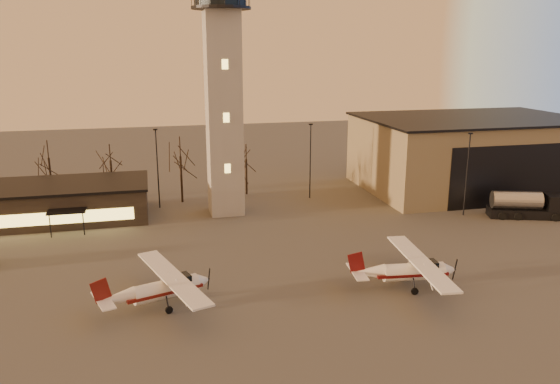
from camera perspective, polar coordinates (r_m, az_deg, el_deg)
The scene contains 9 objects.
ground at distance 40.86m, azimuth 0.56°, elevation -14.15°, with size 220.00×220.00×0.00m, color #484542.
control_tower at distance 65.33m, azimuth -5.98°, elevation 11.71°, with size 6.80×6.80×32.60m.
hangar at distance 83.24m, azimuth 19.25°, elevation 3.88°, with size 30.60×20.60×10.30m.
terminal at distance 70.18m, azimuth -23.98°, elevation -1.03°, with size 25.40×12.20×4.30m.
light_poles at distance 67.84m, azimuth -5.43°, elevation 2.53°, with size 58.50×12.25×10.14m.
tree_row at distance 75.25m, azimuth -17.14°, elevation 3.57°, with size 37.20×9.20×8.80m.
cessna_front at distance 48.22m, azimuth 13.91°, elevation -8.33°, with size 10.02×12.64×3.47m.
cessna_rear at distance 44.68m, azimuth -11.62°, elevation -10.13°, with size 10.01×12.32×3.44m.
fuel_truck at distance 71.85m, azimuth 24.29°, elevation -1.46°, with size 8.94×5.10×3.19m.
Camera 1 is at (-8.78, -34.64, 19.82)m, focal length 35.00 mm.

